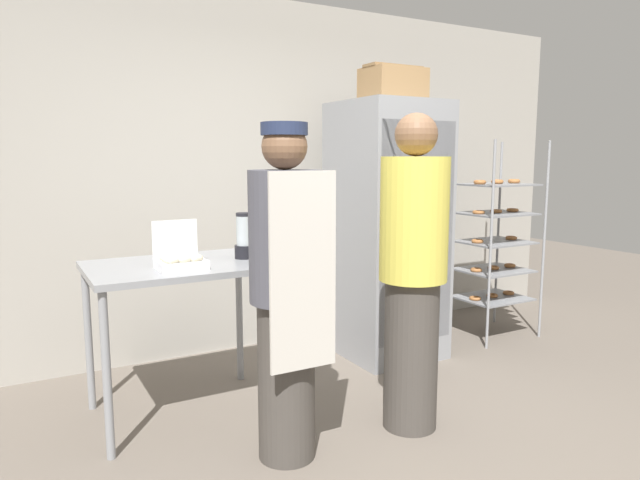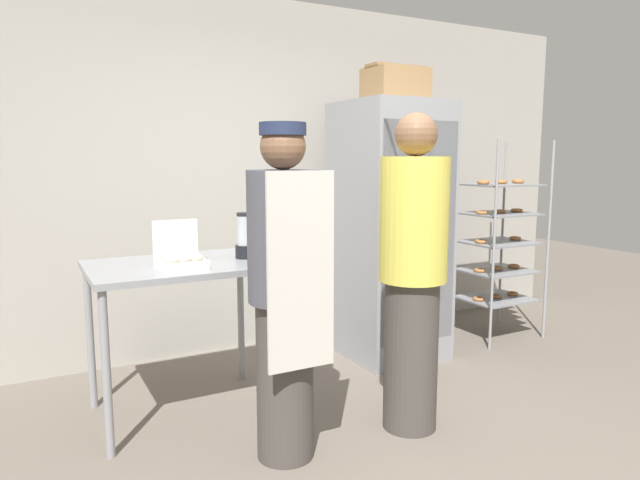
{
  "view_description": "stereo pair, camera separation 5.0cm",
  "coord_description": "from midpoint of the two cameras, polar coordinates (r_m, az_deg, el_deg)",
  "views": [
    {
      "loc": [
        -1.73,
        -2.03,
        1.52
      ],
      "look_at": [
        -0.17,
        0.77,
        1.05
      ],
      "focal_mm": 32.0,
      "sensor_mm": 36.0,
      "label": 1
    },
    {
      "loc": [
        -1.69,
        -2.05,
        1.52
      ],
      "look_at": [
        -0.17,
        0.77,
        1.05
      ],
      "focal_mm": 32.0,
      "sensor_mm": 36.0,
      "label": 2
    }
  ],
  "objects": [
    {
      "name": "baking_rack",
      "position": [
        5.03,
        16.79,
        -0.06
      ],
      "size": [
        0.63,
        0.53,
        1.65
      ],
      "color": "#93969B",
      "rests_on": "ground_plane"
    },
    {
      "name": "cardboard_storage_box",
      "position": [
        4.36,
        6.98,
        15.21
      ],
      "size": [
        0.43,
        0.32,
        0.26
      ],
      "color": "#937047",
      "rests_on": "refrigerator"
    },
    {
      "name": "back_wall",
      "position": [
        4.59,
        -7.38,
        6.32
      ],
      "size": [
        6.4,
        0.12,
        2.73
      ],
      "primitive_type": "cube",
      "color": "#ADA89E",
      "rests_on": "ground_plane"
    },
    {
      "name": "ground_plane",
      "position": [
        3.06,
        10.05,
        -21.56
      ],
      "size": [
        14.0,
        14.0,
        0.0
      ],
      "primitive_type": "plane",
      "color": "#6B6056"
    },
    {
      "name": "blender_pitcher",
      "position": [
        3.47,
        -8.04,
        0.19
      ],
      "size": [
        0.11,
        0.11,
        0.28
      ],
      "color": "black",
      "rests_on": "prep_counter"
    },
    {
      "name": "person_baker",
      "position": [
        2.81,
        -3.92,
        -4.94
      ],
      "size": [
        0.36,
        0.37,
        1.68
      ],
      "color": "#47423D",
      "rests_on": "ground_plane"
    },
    {
      "name": "prep_counter",
      "position": [
        3.41,
        -14.12,
        -4.04
      ],
      "size": [
        1.04,
        0.75,
        0.91
      ],
      "color": "gray",
      "rests_on": "ground_plane"
    },
    {
      "name": "donut_box",
      "position": [
        3.22,
        -14.25,
        -1.93
      ],
      "size": [
        0.26,
        0.22,
        0.26
      ],
      "color": "white",
      "rests_on": "prep_counter"
    },
    {
      "name": "refrigerator",
      "position": [
        4.37,
        6.37,
        0.94
      ],
      "size": [
        0.7,
        0.78,
        1.92
      ],
      "color": "gray",
      "rests_on": "ground_plane"
    },
    {
      "name": "person_customer",
      "position": [
        3.17,
        8.83,
        -3.18
      ],
      "size": [
        0.37,
        0.37,
        1.75
      ],
      "color": "#47423D",
      "rests_on": "ground_plane"
    }
  ]
}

